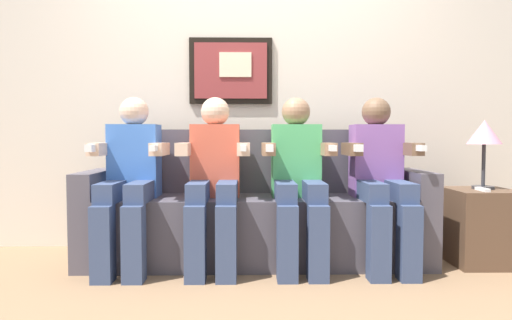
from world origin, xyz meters
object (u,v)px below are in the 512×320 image
object	(u,v)px
person_left_center	(214,175)
couch	(256,215)
person_right_center	(298,174)
side_table_right	(480,227)
person_rightmost	(381,174)
table_lamp	(484,135)
spare_remote_on_table	(482,189)
person_leftmost	(130,175)

from	to	relation	value
person_left_center	couch	bearing A→B (deg)	32.06
person_right_center	side_table_right	distance (m)	1.28
person_left_center	person_right_center	xyz separation A→B (m)	(0.54, -0.00, 0.00)
person_rightmost	table_lamp	world-z (taller)	person_rightmost
couch	person_left_center	world-z (taller)	person_left_center
person_rightmost	side_table_right	size ratio (longest dim) A/B	2.22
person_right_center	spare_remote_on_table	world-z (taller)	person_right_center
person_leftmost	person_rightmost	xyz separation A→B (m)	(1.61, 0.00, 0.00)
couch	person_right_center	size ratio (longest dim) A/B	2.07
table_lamp	spare_remote_on_table	distance (m)	0.37
couch	spare_remote_on_table	world-z (taller)	couch
couch	person_left_center	bearing A→B (deg)	-147.94
person_leftmost	person_rightmost	distance (m)	1.61
person_rightmost	person_right_center	bearing A→B (deg)	180.00
person_left_center	person_rightmost	world-z (taller)	same
couch	spare_remote_on_table	size ratio (longest dim) A/B	17.67
person_rightmost	side_table_right	bearing A→B (deg)	5.08
couch	person_leftmost	world-z (taller)	person_leftmost
person_rightmost	side_table_right	world-z (taller)	person_rightmost
couch	table_lamp	size ratio (longest dim) A/B	4.99
person_left_center	table_lamp	world-z (taller)	person_left_center
couch	table_lamp	world-z (taller)	table_lamp
side_table_right	table_lamp	world-z (taller)	table_lamp
person_leftmost	person_right_center	world-z (taller)	same
person_left_center	table_lamp	distance (m)	1.81
side_table_right	spare_remote_on_table	size ratio (longest dim) A/B	3.85
person_leftmost	table_lamp	size ratio (longest dim) A/B	2.41
person_leftmost	person_rightmost	world-z (taller)	same
person_left_center	spare_remote_on_table	world-z (taller)	person_left_center
couch	table_lamp	bearing A→B (deg)	-3.21
table_lamp	person_right_center	bearing A→B (deg)	-176.20
couch	spare_remote_on_table	xyz separation A→B (m)	(1.46, -0.19, 0.20)
spare_remote_on_table	side_table_right	bearing A→B (deg)	65.73
person_rightmost	spare_remote_on_table	world-z (taller)	person_rightmost
person_left_center	table_lamp	bearing A→B (deg)	2.65
person_right_center	spare_remote_on_table	distance (m)	1.19
table_lamp	side_table_right	bearing A→B (deg)	-135.20
side_table_right	person_right_center	bearing A→B (deg)	-177.14
person_right_center	side_table_right	xyz separation A→B (m)	(1.23, 0.06, -0.36)
person_right_center	person_rightmost	xyz separation A→B (m)	(0.54, 0.00, 0.00)
person_leftmost	table_lamp	xyz separation A→B (m)	(2.33, 0.08, 0.25)
person_leftmost	table_lamp	world-z (taller)	person_leftmost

